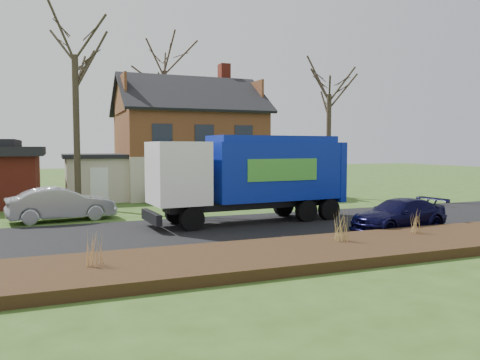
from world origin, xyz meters
name	(u,v)px	position (x,y,z in m)	size (l,w,h in m)	color
ground	(233,229)	(0.00, 0.00, 0.00)	(120.00, 120.00, 0.00)	#314B19
road	(233,229)	(0.00, 0.00, 0.01)	(80.00, 7.00, 0.02)	black
mulch_verge	(297,253)	(0.00, -5.30, 0.15)	(80.00, 3.50, 0.30)	black
main_house	(181,136)	(1.49, 13.91, 4.03)	(12.95, 8.95, 9.26)	beige
garbage_truck	(254,173)	(1.49, 1.37, 2.17)	(8.91, 2.93, 3.76)	black
silver_sedan	(62,204)	(-6.32, 4.80, 0.75)	(1.58, 4.54, 1.50)	#9B9CA2
navy_wagon	(399,215)	(6.00, -2.60, 0.61)	(1.72, 4.23, 1.23)	black
tree_front_west	(74,32)	(-5.43, 9.24, 9.32)	(3.81, 3.81, 11.31)	#383022
tree_front_east	(329,77)	(10.06, 8.98, 7.77)	(3.44, 3.44, 9.56)	#3A2F23
tree_back	(164,55)	(2.08, 21.52, 10.86)	(4.12, 4.12, 13.03)	#3E2E25
grass_clump_west	(95,249)	(-5.68, -5.22, 0.73)	(0.33, 0.27, 0.87)	tan
grass_clump_mid	(341,226)	(1.83, -4.81, 0.78)	(0.34, 0.28, 0.96)	tan
grass_clump_east	(415,222)	(4.94, -4.65, 0.69)	(0.31, 0.26, 0.78)	#A48048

